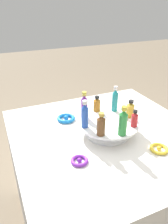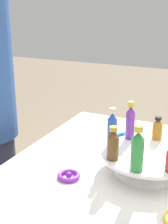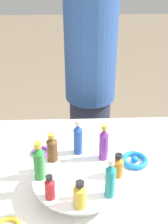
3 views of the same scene
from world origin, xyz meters
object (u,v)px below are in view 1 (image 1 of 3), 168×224
bottle_purple (84,106)px  bottle_gold (130,109)px  display_stand (108,126)px  bottle_blue (85,115)px  bottle_green (123,122)px  bottle_amber (97,104)px  ribbon_bow_gold (159,149)px  ribbon_bow_teal (127,111)px  ribbon_bow_blue (66,118)px  bottle_teal (115,100)px  ribbon_bow_purple (79,161)px  bottle_brown (101,125)px  bottle_red (135,119)px

bottle_purple → bottle_gold: bottle_purple is taller
display_stand → bottle_blue: (0.00, -0.14, 0.10)m
bottle_green → bottle_amber: bearing=-179.3°
ribbon_bow_gold → ribbon_bow_teal: ribbon_bow_teal is taller
ribbon_bow_gold → ribbon_bow_blue: size_ratio=0.82×
bottle_blue → bottle_teal: 0.25m
bottle_amber → ribbon_bow_blue: size_ratio=0.83×
display_stand → ribbon_bow_blue: 0.28m
bottle_green → ribbon_bow_purple: bottle_green is taller
display_stand → bottle_brown: size_ratio=2.80×
bottle_amber → bottle_blue: bearing=-44.3°
bottle_red → display_stand: bearing=-134.3°
bottle_amber → bottle_purple: bottle_purple is taller
display_stand → bottle_green: bottle_green is taller
ribbon_bow_gold → bottle_red: bearing=-156.0°
bottle_amber → bottle_gold: 0.19m
bottle_brown → ribbon_bow_gold: bearing=62.0°
bottle_purple → bottle_green: same height
display_stand → bottle_gold: size_ratio=3.35×
bottle_gold → bottle_purple: bearing=-111.8°
ribbon_bow_teal → bottle_purple: bearing=-79.1°
bottle_green → bottle_purple: bearing=-156.8°
bottle_amber → ribbon_bow_purple: 0.39m
ribbon_bow_gold → bottle_purple: bearing=-142.0°
bottle_green → bottle_gold: 0.19m
bottle_purple → bottle_brown: bearing=0.7°
display_stand → bottle_purple: (-0.10, -0.10, 0.10)m
bottle_brown → bottle_amber: bearing=158.2°
bottle_brown → ribbon_bow_purple: (0.06, -0.14, -0.12)m
bottle_brown → bottle_green: (0.04, 0.10, 0.02)m
bottle_amber → bottle_brown: size_ratio=0.78×
bottle_purple → ribbon_bow_purple: 0.32m
bottle_purple → bottle_brown: 0.19m
bottle_purple → bottle_teal: size_ratio=1.00×
ribbon_bow_purple → ribbon_bow_gold: 0.40m
bottle_amber → bottle_red: 0.25m
bottle_purple → bottle_teal: same height
bottle_amber → bottle_purple: bearing=-66.8°
bottle_amber → bottle_brown: bearing=-21.8°
bottle_brown → bottle_red: (-0.00, 0.19, -0.01)m
bottle_red → ribbon_bow_gold: 0.19m
bottle_teal → bottle_blue: bearing=-66.8°
bottle_purple → ribbon_bow_blue: 0.20m
bottle_teal → ribbon_bow_teal: 0.20m
bottle_blue → ribbon_bow_purple: size_ratio=1.82×
bottle_purple → ribbon_bow_purple: bearing=-28.0°
ribbon_bow_gold → bottle_green: bearing=-121.5°
bottle_amber → ribbon_bow_blue: 0.21m
bottle_purple → bottle_brown: bottle_purple is taller
bottle_teal → bottle_gold: bearing=23.2°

